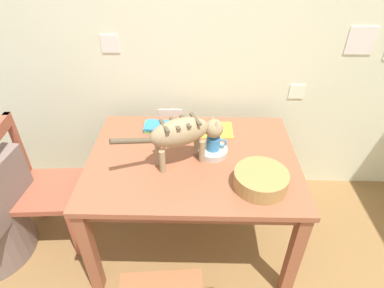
{
  "coord_description": "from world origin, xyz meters",
  "views": [
    {
      "loc": [
        0.0,
        -0.15,
        1.98
      ],
      "look_at": [
        -0.03,
        1.41,
        0.84
      ],
      "focal_mm": 29.93,
      "sensor_mm": 36.0,
      "label": 1
    }
  ],
  "objects": [
    {
      "name": "cat",
      "position": [
        -0.08,
        1.37,
        0.95
      ],
      "size": [
        0.62,
        0.32,
        0.3
      ],
      "rotation": [
        0.0,
        0.0,
        -1.15
      ],
      "color": "#9A835F",
      "rests_on": "dining_table"
    },
    {
      "name": "book_stack",
      "position": [
        -0.29,
        1.73,
        0.76
      ],
      "size": [
        0.18,
        0.16,
        0.03
      ],
      "color": "#47A75E",
      "rests_on": "dining_table"
    },
    {
      "name": "wooden_chair_far",
      "position": [
        -1.06,
        1.39,
        0.46
      ],
      "size": [
        0.44,
        0.44,
        0.94
      ],
      "rotation": [
        0.0,
        0.0,
        -1.51
      ],
      "color": "#9D4E37",
      "rests_on": "ground_plane"
    },
    {
      "name": "wicker_basket",
      "position": [
        0.35,
        1.16,
        0.79
      ],
      "size": [
        0.3,
        0.3,
        0.1
      ],
      "color": "#AA7F46",
      "rests_on": "dining_table"
    },
    {
      "name": "dining_table",
      "position": [
        -0.03,
        1.41,
        0.65
      ],
      "size": [
        1.3,
        0.96,
        0.74
      ],
      "color": "#965439",
      "rests_on": "ground_plane"
    },
    {
      "name": "coffee_mug",
      "position": [
        0.1,
        1.45,
        0.82
      ],
      "size": [
        0.13,
        0.08,
        0.08
      ],
      "color": "#3681C0",
      "rests_on": "saucer_bowl"
    },
    {
      "name": "saucer_bowl",
      "position": [
        0.1,
        1.45,
        0.76
      ],
      "size": [
        0.19,
        0.19,
        0.04
      ],
      "primitive_type": "cylinder",
      "color": "beige",
      "rests_on": "dining_table"
    },
    {
      "name": "magazine",
      "position": [
        0.11,
        1.71,
        0.74
      ],
      "size": [
        0.26,
        0.21,
        0.01
      ],
      "primitive_type": "cube",
      "rotation": [
        0.0,
        0.0,
        0.01
      ],
      "color": "gold",
      "rests_on": "dining_table"
    },
    {
      "name": "wall_rear",
      "position": [
        0.0,
        2.07,
        1.25
      ],
      "size": [
        4.57,
        0.11,
        2.5
      ],
      "color": "silver",
      "rests_on": "ground_plane"
    }
  ]
}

